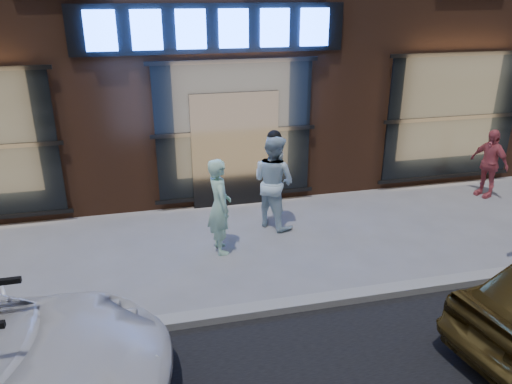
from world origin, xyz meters
TOP-DOWN VIEW (x-y plane):
  - ground at (0.00, 0.00)m, footprint 90.00×90.00m
  - curb at (0.00, 0.00)m, footprint 60.00×0.25m
  - man_bowtie at (-0.67, 1.96)m, footprint 0.46×0.65m
  - man_cap at (0.50, 2.74)m, footprint 1.07×1.12m
  - passerby at (5.49, 3.10)m, footprint 0.63×0.96m

SIDE VIEW (x-z plane):
  - ground at x=0.00m, z-range 0.00..0.00m
  - curb at x=0.00m, z-range 0.00..0.12m
  - passerby at x=5.49m, z-range 0.00..1.51m
  - man_bowtie at x=-0.67m, z-range 0.00..1.70m
  - man_cap at x=0.50m, z-range 0.00..1.82m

